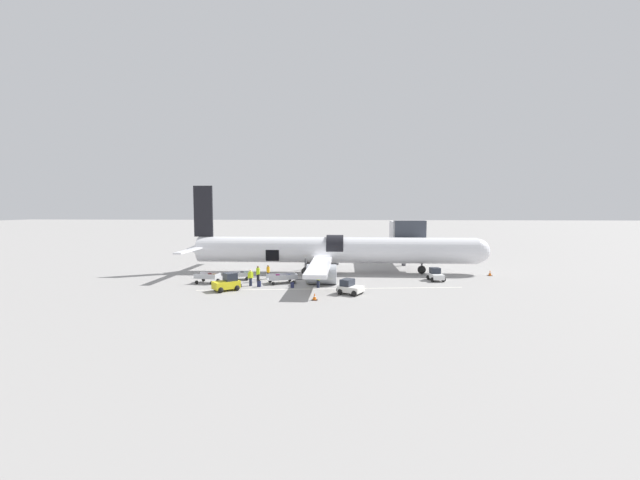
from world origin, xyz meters
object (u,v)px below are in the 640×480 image
(ground_crew_loader_b, at_px, (318,279))
(baggage_tug_rear, at_px, (350,288))
(baggage_cart_loading, at_px, (283,279))
(baggage_cart_queued, at_px, (240,276))
(baggage_tug_mid, at_px, (436,275))
(ground_crew_driver, at_px, (258,273))
(airplane, at_px, (331,251))
(baggage_tug_lead, at_px, (227,283))
(baggage_cart_empty, at_px, (208,278))
(suitcase_on_tarmac_spare, at_px, (259,284))
(ground_crew_loader_a, at_px, (251,277))
(suitcase_on_tarmac_upright, at_px, (292,285))
(ground_crew_supervisor, at_px, (268,272))

(ground_crew_loader_b, bearing_deg, baggage_tug_rear, -39.84)
(baggage_cart_loading, relative_size, baggage_cart_queued, 1.19)
(baggage_tug_mid, distance_m, ground_crew_driver, 20.59)
(ground_crew_loader_b, bearing_deg, airplane, 84.33)
(baggage_tug_lead, height_order, baggage_cart_empty, baggage_tug_lead)
(baggage_cart_empty, xyz_separation_m, ground_crew_loader_b, (12.52, -1.83, 0.37))
(baggage_tug_lead, xyz_separation_m, baggage_cart_loading, (5.02, 4.30, -0.22))
(ground_crew_loader_b, distance_m, suitcase_on_tarmac_spare, 6.39)
(baggage_tug_rear, xyz_separation_m, ground_crew_loader_a, (-10.70, 3.31, 0.33))
(baggage_tug_rear, bearing_deg, suitcase_on_tarmac_upright, 157.09)
(baggage_tug_rear, xyz_separation_m, suitcase_on_tarmac_upright, (-6.03, 2.55, -0.32))
(baggage_cart_queued, relative_size, baggage_cart_empty, 1.00)
(baggage_cart_loading, relative_size, ground_crew_supervisor, 2.50)
(baggage_tug_rear, bearing_deg, baggage_cart_empty, 163.84)
(baggage_tug_rear, relative_size, ground_crew_loader_b, 1.60)
(baggage_tug_mid, height_order, baggage_tug_rear, baggage_tug_mid)
(baggage_cart_loading, height_order, ground_crew_loader_b, ground_crew_loader_b)
(ground_crew_loader_b, relative_size, ground_crew_driver, 0.96)
(baggage_tug_mid, xyz_separation_m, ground_crew_loader_b, (-13.37, -5.11, 0.32))
(baggage_tug_rear, distance_m, suitcase_on_tarmac_upright, 6.56)
(baggage_cart_queued, height_order, ground_crew_loader_a, ground_crew_loader_a)
(baggage_tug_lead, height_order, baggage_cart_queued, baggage_tug_lead)
(baggage_tug_rear, bearing_deg, baggage_cart_queued, 151.56)
(ground_crew_loader_b, height_order, suitcase_on_tarmac_upright, ground_crew_loader_b)
(airplane, xyz_separation_m, baggage_tug_mid, (12.39, -4.77, -2.28))
(baggage_cart_loading, xyz_separation_m, suitcase_on_tarmac_spare, (-2.21, -2.22, -0.20))
(airplane, bearing_deg, baggage_tug_mid, -21.07)
(baggage_cart_empty, relative_size, ground_crew_loader_a, 1.97)
(ground_crew_loader_a, bearing_deg, ground_crew_driver, 83.36)
(baggage_cart_queued, height_order, ground_crew_loader_b, ground_crew_loader_b)
(baggage_cart_empty, relative_size, ground_crew_driver, 1.94)
(ground_crew_driver, xyz_separation_m, suitcase_on_tarmac_upright, (4.38, -3.15, -0.67))
(baggage_cart_loading, relative_size, ground_crew_driver, 2.29)
(baggage_cart_empty, relative_size, suitcase_on_tarmac_spare, 4.69)
(baggage_tug_mid, distance_m, ground_crew_supervisor, 19.67)
(ground_crew_driver, bearing_deg, baggage_cart_empty, -168.36)
(airplane, relative_size, baggage_cart_empty, 11.12)
(baggage_tug_lead, distance_m, baggage_cart_loading, 6.62)
(baggage_cart_queued, bearing_deg, baggage_cart_loading, -19.24)
(baggage_cart_empty, bearing_deg, ground_crew_loader_a, -13.97)
(suitcase_on_tarmac_upright, bearing_deg, baggage_tug_mid, 18.30)
(suitcase_on_tarmac_upright, bearing_deg, ground_crew_loader_b, 4.49)
(baggage_cart_loading, relative_size, baggage_cart_empty, 1.18)
(airplane, xyz_separation_m, suitcase_on_tarmac_upright, (-3.70, -10.09, -2.59))
(baggage_cart_empty, xyz_separation_m, suitcase_on_tarmac_upright, (9.80, -2.04, -0.26))
(baggage_tug_rear, relative_size, baggage_cart_queued, 0.80)
(baggage_tug_mid, relative_size, ground_crew_loader_a, 1.37)
(baggage_tug_mid, distance_m, baggage_cart_queued, 22.92)
(airplane, height_order, ground_crew_loader_b, airplane)
(baggage_tug_rear, bearing_deg, ground_crew_driver, 151.29)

